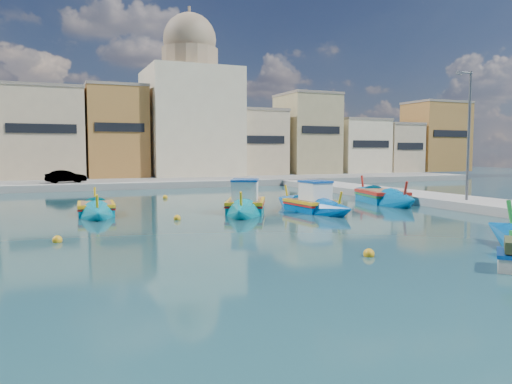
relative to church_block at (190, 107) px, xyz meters
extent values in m
plane|color=#122F38|center=(-10.00, -40.00, -8.41)|extent=(160.00, 160.00, 0.00)
cube|color=gray|center=(-10.00, -8.00, -8.11)|extent=(80.00, 8.00, 0.60)
cube|color=#C5AD88|center=(-15.74, -0.28, -3.31)|extent=(7.88, 7.44, 8.99)
cube|color=gray|center=(-15.74, -0.28, 1.33)|extent=(8.04, 7.59, 0.30)
cube|color=black|center=(-15.74, -4.05, -2.86)|extent=(6.30, 0.10, 0.90)
cube|color=#B37938|center=(-8.46, -0.93, -3.09)|extent=(6.17, 6.13, 9.43)
cube|color=gray|center=(-8.46, -0.93, 1.77)|extent=(6.29, 6.26, 0.30)
cube|color=black|center=(-8.46, -4.05, -2.62)|extent=(4.93, 0.10, 0.90)
cube|color=tan|center=(-0.95, -0.15, -4.78)|extent=(7.31, 7.69, 6.05)
cube|color=gray|center=(-0.95, -0.15, -1.60)|extent=(7.46, 7.85, 0.30)
cube|color=black|center=(-0.95, -4.05, -4.48)|extent=(5.85, 0.10, 0.90)
cube|color=#C5AD88|center=(7.02, -0.35, -4.10)|extent=(7.54, 7.30, 7.41)
cube|color=gray|center=(7.02, -0.35, -0.25)|extent=(7.69, 7.45, 0.30)
cube|color=black|center=(7.02, -4.05, -3.73)|extent=(6.03, 0.10, 0.90)
cube|color=tan|center=(14.93, -0.51, -2.99)|extent=(6.36, 6.97, 9.63)
cube|color=gray|center=(14.93, -0.51, 1.98)|extent=(6.48, 7.11, 0.30)
cube|color=black|center=(14.93, -4.05, -2.51)|extent=(5.09, 0.10, 0.90)
cube|color=beige|center=(22.15, -0.65, -4.48)|extent=(6.63, 6.70, 6.65)
cube|color=gray|center=(22.15, -0.65, -1.01)|extent=(6.76, 6.83, 0.30)
cube|color=black|center=(22.15, -4.05, -4.15)|extent=(5.30, 0.10, 0.90)
cube|color=#C5AD88|center=(28.26, -0.25, -4.71)|extent=(5.08, 7.51, 6.20)
cube|color=gray|center=(28.26, -0.25, -1.45)|extent=(5.18, 7.66, 0.30)
cube|color=black|center=(28.26, -4.05, -4.40)|extent=(4.06, 0.10, 0.90)
cube|color=#B37938|center=(35.15, -1.00, -3.14)|extent=(7.79, 6.00, 9.33)
cube|color=gray|center=(35.15, -1.00, 1.67)|extent=(7.95, 6.12, 0.30)
cube|color=black|center=(35.15, -4.05, -2.68)|extent=(6.23, 0.10, 0.90)
cube|color=beige|center=(0.00, 0.00, -1.81)|extent=(10.00, 10.00, 12.00)
cylinder|color=#9E8466|center=(0.00, 0.00, 5.39)|extent=(6.40, 6.40, 2.40)
sphere|color=#9E8466|center=(0.00, 0.00, 7.58)|extent=(6.00, 6.00, 6.00)
cylinder|color=#9E8466|center=(0.00, 0.00, 10.49)|extent=(0.30, 0.30, 1.60)
cylinder|color=#595B60|center=(7.50, -34.00, -4.41)|extent=(0.16, 0.16, 8.00)
cylinder|color=#595B60|center=(7.10, -34.00, -0.51)|extent=(1.00, 0.10, 0.10)
cube|color=#595B60|center=(6.60, -34.00, -0.56)|extent=(0.35, 0.15, 0.18)
imported|color=#4C1919|center=(-13.89, -9.50, -7.26)|extent=(3.52, 1.83, 1.10)
cube|color=#008499|center=(-5.16, -30.51, -8.21)|extent=(3.24, 3.96, 0.97)
cone|color=#008499|center=(-3.92, -27.93, -8.17)|extent=(3.12, 3.70, 2.48)
cone|color=#008499|center=(-6.41, -33.08, -8.17)|extent=(3.12, 3.70, 2.48)
cube|color=#F2AF14|center=(-5.16, -30.51, -7.81)|extent=(3.40, 4.16, 0.17)
cube|color=red|center=(-5.16, -30.51, -7.98)|extent=(3.36, 4.05, 0.10)
cube|color=olive|center=(-5.16, -30.51, -7.73)|extent=(2.85, 3.55, 0.06)
cylinder|color=#F2AF14|center=(-3.80, -27.67, -7.54)|extent=(0.32, 0.47, 1.05)
cylinder|color=#F2AF14|center=(-6.53, -33.34, -7.54)|extent=(0.32, 0.47, 1.05)
cube|color=white|center=(-5.38, -30.96, -7.20)|extent=(1.98, 2.17, 1.06)
cube|color=#0F47A5|center=(-5.38, -30.96, -6.61)|extent=(2.11, 2.32, 0.12)
cube|color=#004FA4|center=(-1.67, -31.67, -8.23)|extent=(2.07, 3.06, 0.91)
cone|color=#004FA4|center=(-1.88, -29.27, -8.18)|extent=(2.05, 2.86, 2.28)
cone|color=#004FA4|center=(-1.47, -34.08, -8.18)|extent=(2.05, 2.86, 2.28)
cube|color=#F6B114|center=(-1.67, -31.67, -7.84)|extent=(2.15, 3.22, 0.16)
cube|color=red|center=(-1.67, -31.67, -8.01)|extent=(2.16, 3.12, 0.09)
cube|color=olive|center=(-1.67, -31.67, -7.77)|extent=(1.77, 2.77, 0.05)
cylinder|color=#F6B114|center=(-1.90, -29.04, -7.59)|extent=(0.16, 0.44, 0.99)
cylinder|color=#F6B114|center=(-1.45, -34.31, -7.59)|extent=(0.16, 0.44, 0.99)
cube|color=white|center=(-1.63, -32.10, -7.27)|extent=(1.40, 1.59, 1.00)
cube|color=#0F47A5|center=(-1.63, -32.10, -6.71)|extent=(1.48, 1.70, 0.11)
cube|color=#0063A5|center=(5.00, -29.21, -8.18)|extent=(3.02, 4.11, 1.12)
cone|color=#0063A5|center=(5.69, -26.23, -8.13)|extent=(2.96, 3.84, 2.82)
cone|color=#0063A5|center=(4.31, -32.19, -8.13)|extent=(2.96, 3.84, 2.82)
cube|color=red|center=(5.00, -29.21, -7.71)|extent=(3.15, 4.32, 0.20)
cube|color=#197F33|center=(5.00, -29.21, -7.91)|extent=(3.14, 4.20, 0.11)
cube|color=olive|center=(5.00, -29.21, -7.62)|extent=(2.61, 3.70, 0.07)
cylinder|color=red|center=(5.76, -25.94, -7.40)|extent=(0.27, 0.55, 1.22)
cylinder|color=red|center=(4.24, -32.49, -7.40)|extent=(0.27, 0.55, 1.22)
cube|color=#00809D|center=(-13.00, -28.58, -8.23)|extent=(1.96, 2.81, 0.90)
cone|color=#00809D|center=(-12.86, -26.34, -8.18)|extent=(1.95, 2.65, 2.21)
cone|color=#00809D|center=(-13.14, -30.81, -8.18)|extent=(1.95, 2.65, 2.21)
cube|color=#EBAC13|center=(-13.00, -28.58, -7.85)|extent=(2.04, 2.97, 0.16)
cube|color=red|center=(-13.00, -28.58, -8.01)|extent=(2.05, 2.87, 0.09)
cube|color=olive|center=(-13.00, -28.58, -7.78)|extent=(1.67, 2.55, 0.05)
cylinder|color=#EBAC13|center=(-12.84, -26.12, -7.60)|extent=(0.15, 0.43, 0.98)
cylinder|color=#EBAC13|center=(-13.15, -31.04, -7.60)|extent=(0.15, 0.43, 0.98)
cylinder|color=#1B872D|center=(0.05, -43.39, -7.39)|extent=(0.27, 0.55, 1.23)
sphere|color=gold|center=(-15.07, -36.50, -8.33)|extent=(0.36, 0.36, 0.36)
sphere|color=gold|center=(-9.51, -32.32, -8.33)|extent=(0.36, 0.36, 0.36)
sphere|color=gold|center=(-7.63, -21.01, -8.33)|extent=(0.36, 0.36, 0.36)
sphere|color=gold|center=(6.62, -36.16, -8.33)|extent=(0.36, 0.36, 0.36)
sphere|color=gold|center=(-5.84, -43.07, -8.33)|extent=(0.36, 0.36, 0.36)
camera|label=1|loc=(-15.29, -56.28, -5.02)|focal=35.00mm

